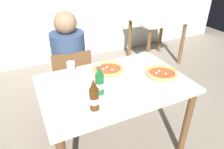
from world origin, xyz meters
The scene contains 11 objects.
ground_plane centered at (0.00, 0.00, 0.00)m, with size 8.00×8.00×0.00m, color gray.
dining_table_main centered at (0.00, 0.00, 0.64)m, with size 1.20×0.80×0.75m.
chair_behind_table centered at (-0.21, 0.61, 0.48)m, with size 0.43×0.43×0.85m.
diner_seated centered at (-0.20, 0.66, 0.58)m, with size 0.34×0.34×1.21m.
dining_table_background centered at (1.49, 1.44, 0.59)m, with size 0.80×0.70×0.75m.
pizza_margherita_near centered at (0.41, -0.07, 0.77)m, with size 0.30×0.30×0.04m.
pizza_marinara_far centered at (0.03, 0.19, 0.77)m, with size 0.30×0.30×0.04m.
beer_bottle_left centered at (-0.17, -0.09, 0.85)m, with size 0.07×0.07×0.25m.
beer_bottle_center centered at (-0.27, -0.24, 0.85)m, with size 0.07×0.07×0.25m.
napkin_with_cutlery centered at (0.34, 0.26, 0.75)m, with size 0.23×0.23×0.01m.
paper_cup centered at (-0.27, 0.33, 0.80)m, with size 0.07×0.07×0.10m, color white.
Camera 1 is at (-0.63, -1.27, 1.65)m, focal length 32.96 mm.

